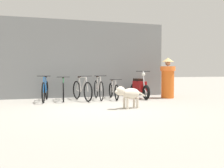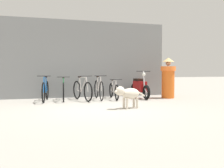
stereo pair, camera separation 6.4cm
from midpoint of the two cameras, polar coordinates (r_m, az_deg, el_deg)
The scene contains 10 objects.
ground_plane at distance 7.48m, azimuth -3.21°, elevation -5.62°, with size 60.00×60.00×0.00m, color #9E998E.
shop_wall_back at distance 10.96m, azimuth -7.86°, elevation 5.41°, with size 7.67×0.20×3.17m.
bicycle_0 at distance 9.76m, azimuth -14.53°, elevation -1.43°, with size 0.46×1.79×0.93m.
bicycle_1 at distance 9.84m, azimuth -10.73°, elevation -1.44°, with size 0.46×1.67×0.89m.
bicycle_2 at distance 9.80m, azimuth -6.73°, elevation -1.36°, with size 0.53×1.74×0.92m.
bicycle_3 at distance 10.13m, azimuth -3.13°, elevation -1.17°, with size 0.46×1.73×0.93m.
bicycle_4 at distance 10.22m, azimuth 0.16°, elevation -1.47°, with size 0.46×1.69×0.79m.
motorcycle at distance 10.59m, azimuth 5.84°, elevation -0.74°, with size 0.58×1.84×1.10m.
stray_dog at distance 7.66m, azimuth 3.34°, elevation -2.10°, with size 1.06×0.47×0.66m.
person_in_robes at distance 10.75m, azimuth 11.86°, elevation 1.32°, with size 0.74×0.74×1.62m.
Camera 1 is at (-1.82, -7.17, 1.13)m, focal length 42.00 mm.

